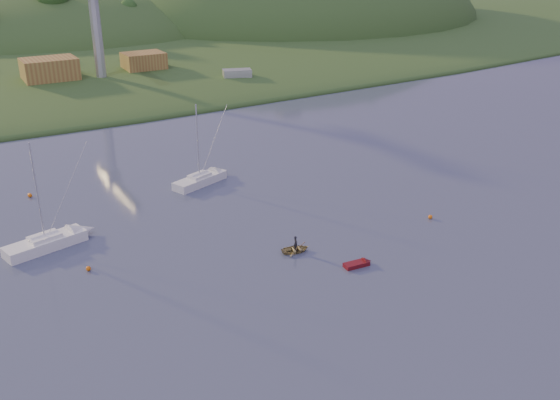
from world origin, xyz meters
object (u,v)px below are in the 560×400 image
sailboat_near (45,242)px  sailboat_far (200,179)px  canoe (296,249)px  red_tender (361,263)px

sailboat_near → sailboat_far: 23.63m
canoe → red_tender: bearing=-134.1°
sailboat_near → red_tender: bearing=-50.7°
canoe → red_tender: 7.25m
sailboat_near → canoe: (22.68, -14.28, -0.45)m
canoe → sailboat_near: bearing=67.5°
canoe → red_tender: size_ratio=0.95×
sailboat_near → sailboat_far: sailboat_near is taller
sailboat_far → canoe: size_ratio=3.66×
sailboat_far → red_tender: size_ratio=3.47×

